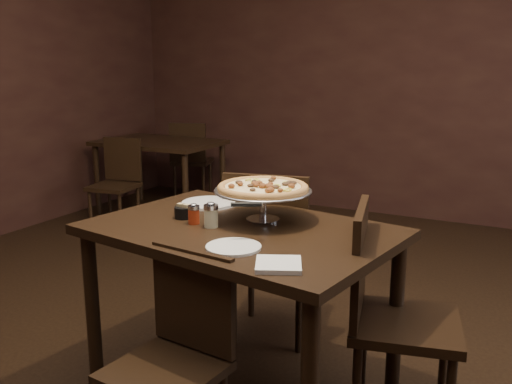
% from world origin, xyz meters
% --- Properties ---
extents(room, '(6.04, 7.04, 2.84)m').
position_xyz_m(room, '(0.06, 0.03, 1.40)').
color(room, black).
rests_on(room, ground).
extents(dining_table, '(1.42, 1.06, 0.81)m').
position_xyz_m(dining_table, '(0.09, 0.03, 0.70)').
color(dining_table, black).
rests_on(dining_table, ground).
extents(background_table, '(1.18, 0.79, 0.74)m').
position_xyz_m(background_table, '(-2.20, 2.50, 0.64)').
color(background_table, black).
rests_on(background_table, ground).
extents(pizza_stand, '(0.44, 0.44, 0.18)m').
position_xyz_m(pizza_stand, '(0.13, 0.17, 0.96)').
color(pizza_stand, '#B4B4BB').
rests_on(pizza_stand, dining_table).
extents(parmesan_shaker, '(0.06, 0.06, 0.11)m').
position_xyz_m(parmesan_shaker, '(-0.02, -0.03, 0.86)').
color(parmesan_shaker, beige).
rests_on(parmesan_shaker, dining_table).
extents(pepper_flake_shaker, '(0.05, 0.05, 0.09)m').
position_xyz_m(pepper_flake_shaker, '(-0.12, -0.02, 0.86)').
color(pepper_flake_shaker, maroon).
rests_on(pepper_flake_shaker, dining_table).
extents(packet_caddy, '(0.09, 0.09, 0.07)m').
position_xyz_m(packet_caddy, '(-0.21, 0.03, 0.84)').
color(packet_caddy, black).
rests_on(packet_caddy, dining_table).
extents(napkin_stack, '(0.21, 0.21, 0.02)m').
position_xyz_m(napkin_stack, '(0.45, -0.34, 0.82)').
color(napkin_stack, white).
rests_on(napkin_stack, dining_table).
extents(plate_left, '(0.27, 0.27, 0.01)m').
position_xyz_m(plate_left, '(-0.25, 0.30, 0.82)').
color(plate_left, white).
rests_on(plate_left, dining_table).
extents(plate_near, '(0.22, 0.22, 0.01)m').
position_xyz_m(plate_near, '(0.21, -0.24, 0.82)').
color(plate_near, white).
rests_on(plate_near, dining_table).
extents(serving_spatula, '(0.16, 0.16, 0.02)m').
position_xyz_m(serving_spatula, '(0.20, -0.12, 0.96)').
color(serving_spatula, '#B4B4BB').
rests_on(serving_spatula, pizza_stand).
extents(chair_far, '(0.53, 0.53, 0.96)m').
position_xyz_m(chair_far, '(-0.03, 0.57, 0.52)').
color(chair_far, black).
rests_on(chair_far, ground).
extents(chair_near, '(0.43, 0.43, 0.82)m').
position_xyz_m(chair_near, '(0.08, -0.46, 0.45)').
color(chair_near, black).
rests_on(chair_near, ground).
extents(chair_side, '(0.53, 0.53, 0.94)m').
position_xyz_m(chair_side, '(0.73, 0.14, 0.52)').
color(chair_side, black).
rests_on(chair_side, ground).
extents(bg_chair_far, '(0.51, 0.51, 0.86)m').
position_xyz_m(bg_chair_far, '(-2.25, 3.13, 0.47)').
color(bg_chair_far, black).
rests_on(bg_chair_far, ground).
extents(bg_chair_near, '(0.43, 0.43, 0.82)m').
position_xyz_m(bg_chair_near, '(-2.25, 1.92, 0.45)').
color(bg_chair_near, black).
rests_on(bg_chair_near, ground).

